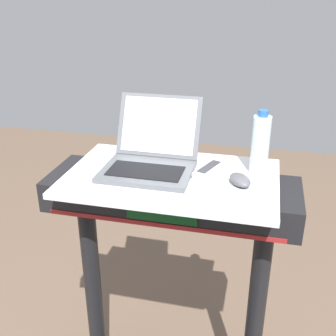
{
  "coord_description": "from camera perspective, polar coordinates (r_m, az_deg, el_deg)",
  "views": [
    {
      "loc": [
        0.3,
        -0.58,
        1.75
      ],
      "look_at": [
        0.0,
        0.65,
        1.18
      ],
      "focal_mm": 44.25,
      "sensor_mm": 36.0,
      "label": 1
    }
  ],
  "objects": [
    {
      "name": "laptop",
      "position": [
        1.5,
        -2.35,
        1.72
      ],
      "size": [
        0.32,
        0.34,
        0.23
      ],
      "rotation": [
        0.0,
        0.0,
        -0.02
      ],
      "color": "#515459",
      "rests_on": "desk_board"
    },
    {
      "name": "desk_board",
      "position": [
        1.46,
        0.46,
        -1.37
      ],
      "size": [
        0.74,
        0.47,
        0.02
      ],
      "primitive_type": "cube",
      "color": "silver",
      "rests_on": "treadmill_base"
    },
    {
      "name": "water_bottle",
      "position": [
        1.47,
        12.6,
        3.2
      ],
      "size": [
        0.06,
        0.06,
        0.23
      ],
      "color": "silver",
      "rests_on": "desk_board"
    },
    {
      "name": "computer_mouse",
      "position": [
        1.4,
        9.89,
        -1.62
      ],
      "size": [
        0.1,
        0.12,
        0.03
      ],
      "primitive_type": "ellipsoid",
      "rotation": [
        0.0,
        0.0,
        0.54
      ],
      "color": "#4C4C51",
      "rests_on": "desk_board"
    },
    {
      "name": "tv_remote",
      "position": [
        1.48,
        5.64,
        -0.18
      ],
      "size": [
        0.1,
        0.17,
        0.02
      ],
      "color": "silver",
      "rests_on": "desk_board"
    }
  ]
}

